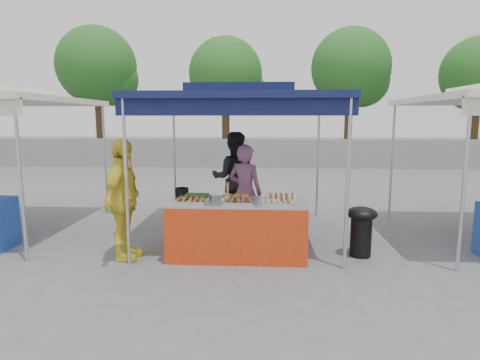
# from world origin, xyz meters

# --- Properties ---
(ground_plane) EXTENTS (80.00, 80.00, 0.00)m
(ground_plane) POSITION_xyz_m (0.00, 0.00, 0.00)
(ground_plane) COLOR #5B5A5D
(back_wall) EXTENTS (40.00, 0.25, 1.20)m
(back_wall) POSITION_xyz_m (0.00, 11.00, 0.60)
(back_wall) COLOR gray
(back_wall) RESTS_ON ground_plane
(main_canopy) EXTENTS (3.20, 3.20, 2.57)m
(main_canopy) POSITION_xyz_m (0.00, 0.97, 2.37)
(main_canopy) COLOR silver
(main_canopy) RESTS_ON ground_plane
(tree_0) EXTENTS (3.71, 3.69, 6.34)m
(tree_0) POSITION_xyz_m (-7.37, 13.21, 4.34)
(tree_0) COLOR #412D19
(tree_0) RESTS_ON ground_plane
(tree_1) EXTENTS (3.42, 3.35, 5.75)m
(tree_1) POSITION_xyz_m (-1.26, 12.98, 3.93)
(tree_1) COLOR #412D19
(tree_1) RESTS_ON ground_plane
(tree_2) EXTENTS (3.61, 3.57, 6.14)m
(tree_2) POSITION_xyz_m (4.43, 13.27, 4.20)
(tree_2) COLOR #412D19
(tree_2) RESTS_ON ground_plane
(vendor_table) EXTENTS (2.00, 0.80, 0.85)m
(vendor_table) POSITION_xyz_m (0.00, -0.10, 0.43)
(vendor_table) COLOR red
(vendor_table) RESTS_ON ground_plane
(food_tray_fl) EXTENTS (0.42, 0.30, 0.07)m
(food_tray_fl) POSITION_xyz_m (-0.64, -0.32, 0.88)
(food_tray_fl) COLOR silver
(food_tray_fl) RESTS_ON vendor_table
(food_tray_fm) EXTENTS (0.42, 0.30, 0.07)m
(food_tray_fm) POSITION_xyz_m (0.03, -0.34, 0.88)
(food_tray_fm) COLOR silver
(food_tray_fm) RESTS_ON vendor_table
(food_tray_fr) EXTENTS (0.42, 0.30, 0.07)m
(food_tray_fr) POSITION_xyz_m (0.58, -0.33, 0.88)
(food_tray_fr) COLOR silver
(food_tray_fr) RESTS_ON vendor_table
(food_tray_bl) EXTENTS (0.42, 0.30, 0.07)m
(food_tray_bl) POSITION_xyz_m (-0.61, -0.02, 0.88)
(food_tray_bl) COLOR silver
(food_tray_bl) RESTS_ON vendor_table
(food_tray_bm) EXTENTS (0.42, 0.30, 0.07)m
(food_tray_bm) POSITION_xyz_m (-0.02, 0.01, 0.88)
(food_tray_bm) COLOR silver
(food_tray_bm) RESTS_ON vendor_table
(food_tray_br) EXTENTS (0.42, 0.30, 0.07)m
(food_tray_br) POSITION_xyz_m (0.65, -0.01, 0.88)
(food_tray_br) COLOR silver
(food_tray_br) RESTS_ON vendor_table
(cooking_pot) EXTENTS (0.21, 0.21, 0.12)m
(cooking_pot) POSITION_xyz_m (-0.88, 0.23, 0.91)
(cooking_pot) COLOR black
(cooking_pot) RESTS_ON vendor_table
(skewer_cup) EXTENTS (0.09, 0.09, 0.11)m
(skewer_cup) POSITION_xyz_m (-0.12, -0.31, 0.91)
(skewer_cup) COLOR silver
(skewer_cup) RESTS_ON vendor_table
(wok_burner) EXTENTS (0.45, 0.45, 0.76)m
(wok_burner) POSITION_xyz_m (1.84, 0.04, 0.45)
(wok_burner) COLOR black
(wok_burner) RESTS_ON ground_plane
(crate_left) EXTENTS (0.47, 0.33, 0.28)m
(crate_left) POSITION_xyz_m (-0.52, 0.48, 0.14)
(crate_left) COLOR #142EA4
(crate_left) RESTS_ON ground_plane
(crate_right) EXTENTS (0.48, 0.34, 0.29)m
(crate_right) POSITION_xyz_m (0.40, 0.62, 0.14)
(crate_right) COLOR #142EA4
(crate_right) RESTS_ON ground_plane
(crate_stacked) EXTENTS (0.44, 0.31, 0.27)m
(crate_stacked) POSITION_xyz_m (0.40, 0.62, 0.42)
(crate_stacked) COLOR #142EA4
(crate_stacked) RESTS_ON crate_right
(vendor_woman) EXTENTS (0.70, 0.59, 1.62)m
(vendor_woman) POSITION_xyz_m (0.08, 0.78, 0.81)
(vendor_woman) COLOR #8A587C
(vendor_woman) RESTS_ON ground_plane
(helper_man) EXTENTS (0.90, 0.72, 1.79)m
(helper_man) POSITION_xyz_m (-0.20, 1.86, 0.90)
(helper_man) COLOR black
(helper_man) RESTS_ON ground_plane
(customer_person) EXTENTS (0.49, 1.06, 1.76)m
(customer_person) POSITION_xyz_m (-1.63, -0.29, 0.88)
(customer_person) COLOR yellow
(customer_person) RESTS_ON ground_plane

